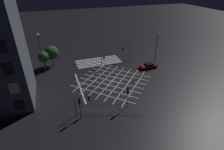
{
  "coord_description": "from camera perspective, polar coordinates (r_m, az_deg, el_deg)",
  "views": [
    {
      "loc": [
        10.97,
        30.64,
        19.87
      ],
      "look_at": [
        0.0,
        0.0,
        1.51
      ],
      "focal_mm": 28.0,
      "sensor_mm": 36.0,
      "label": 1
    }
  ],
  "objects": [
    {
      "name": "traffic_light_median_south",
      "position": [
        43.09,
        -2.99,
        5.73
      ],
      "size": [
        0.36,
        2.51,
        3.51
      ],
      "rotation": [
        0.0,
        0.0,
        1.57
      ],
      "color": "#2D2D30",
      "rests_on": "ground_plane"
    },
    {
      "name": "traffic_light_median_north",
      "position": [
        29.34,
        5.09,
        -6.02
      ],
      "size": [
        0.36,
        0.39,
        4.08
      ],
      "rotation": [
        0.0,
        0.0,
        -1.57
      ],
      "color": "#2D2D30",
      "rests_on": "ground_plane"
    },
    {
      "name": "traffic_light_sw_main",
      "position": [
        47.05,
        4.61,
        8.15
      ],
      "size": [
        2.46,
        0.36,
        3.91
      ],
      "color": "#2D2D30",
      "rests_on": "ground_plane"
    },
    {
      "name": "street_tree_far",
      "position": [
        44.88,
        -21.45,
        5.52
      ],
      "size": [
        2.57,
        2.57,
        4.51
      ],
      "color": "brown",
      "rests_on": "ground_plane"
    },
    {
      "name": "traffic_light_ne_cross",
      "position": [
        27.72,
        -10.56,
        -9.32
      ],
      "size": [
        0.36,
        0.39,
        3.85
      ],
      "rotation": [
        0.0,
        0.0,
        -1.57
      ],
      "color": "#2D2D30",
      "rests_on": "ground_plane"
    },
    {
      "name": "street_lamp_east",
      "position": [
        42.62,
        14.34,
        9.49
      ],
      "size": [
        0.48,
        0.48,
        8.9
      ],
      "color": "#2D2D30",
      "rests_on": "ground_plane"
    },
    {
      "name": "street_lamp_west",
      "position": [
        41.68,
        -22.54,
        9.38
      ],
      "size": [
        0.61,
        0.61,
        9.46
      ],
      "color": "#2D2D30",
      "rests_on": "ground_plane"
    },
    {
      "name": "pedestrian_railing",
      "position": [
        29.35,
        0.0,
        -11.43
      ],
      "size": [
        10.16,
        3.67,
        1.05
      ],
      "rotation": [
        0.0,
        0.0,
        2.8
      ],
      "color": "#B7B7BC",
      "rests_on": "ground_plane"
    },
    {
      "name": "ground_plane",
      "position": [
        38.14,
        -0.0,
        -1.98
      ],
      "size": [
        200.0,
        200.0,
        0.0
      ],
      "primitive_type": "plane",
      "color": "black"
    },
    {
      "name": "road_markings",
      "position": [
        42.73,
        -3.03,
        1.67
      ],
      "size": [
        17.68,
        22.1,
        0.01
      ],
      "color": "silver",
      "rests_on": "ground_plane"
    },
    {
      "name": "traffic_light_ne_main",
      "position": [
        28.54,
        -9.29,
        -8.44
      ],
      "size": [
        2.54,
        0.36,
        3.45
      ],
      "rotation": [
        0.0,
        0.0,
        3.14
      ],
      "color": "#2D2D30",
      "rests_on": "ground_plane"
    },
    {
      "name": "waiting_car",
      "position": [
        44.38,
        11.83,
        3.02
      ],
      "size": [
        4.29,
        1.76,
        1.24
      ],
      "color": "maroon",
      "rests_on": "ground_plane"
    },
    {
      "name": "street_tree_near",
      "position": [
        46.0,
        -19.13,
        6.95
      ],
      "size": [
        3.31,
        3.31,
        5.2
      ],
      "color": "brown",
      "rests_on": "ground_plane"
    }
  ]
}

